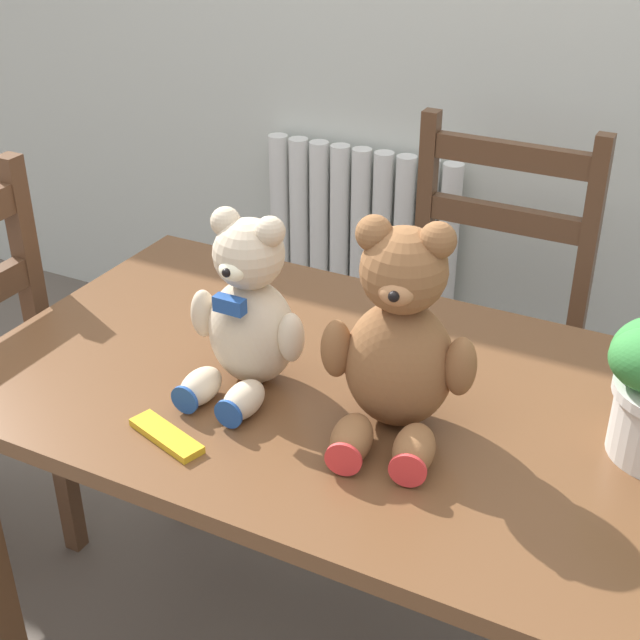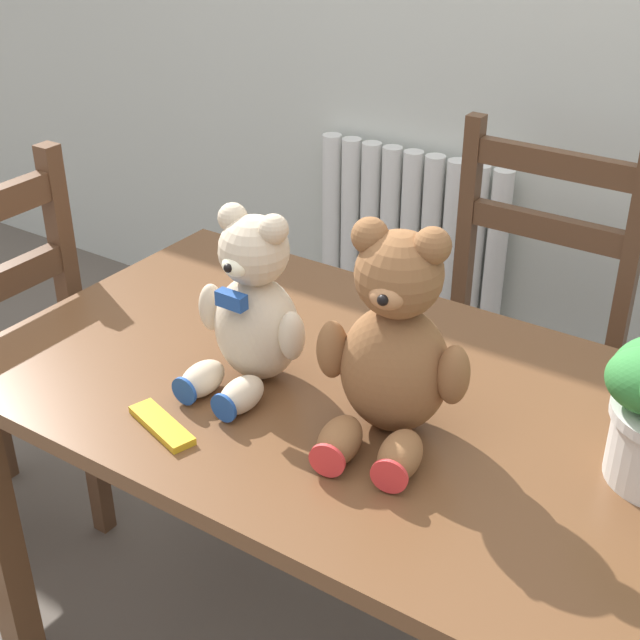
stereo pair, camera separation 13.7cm
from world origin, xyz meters
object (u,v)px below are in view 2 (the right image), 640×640
at_px(chocolate_bar, 162,425).
at_px(wooden_chair_behind, 513,348).
at_px(teddy_bear_left, 252,310).
at_px(teddy_bear_right, 393,348).

bearing_deg(chocolate_bar, wooden_chair_behind, 79.39).
distance_m(teddy_bear_left, chocolate_bar, 0.23).
distance_m(wooden_chair_behind, teddy_bear_right, 0.92).
relative_size(wooden_chair_behind, teddy_bear_left, 3.21).
height_order(teddy_bear_right, chocolate_bar, teddy_bear_right).
bearing_deg(teddy_bear_right, chocolate_bar, 21.93).
bearing_deg(teddy_bear_right, teddy_bear_left, -11.78).
distance_m(wooden_chair_behind, teddy_bear_left, 0.92).
bearing_deg(wooden_chair_behind, chocolate_bar, 79.39).
relative_size(teddy_bear_right, chocolate_bar, 2.46).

